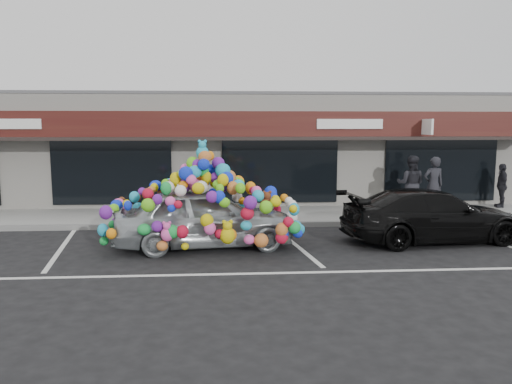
{
  "coord_description": "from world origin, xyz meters",
  "views": [
    {
      "loc": [
        0.9,
        -12.48,
        3.12
      ],
      "look_at": [
        1.85,
        1.4,
        1.24
      ],
      "focal_mm": 35.0,
      "sensor_mm": 36.0,
      "label": 1
    }
  ],
  "objects": [
    {
      "name": "pedestrian_c",
      "position": [
        11.0,
        4.76,
        0.94
      ],
      "size": [
        1.0,
        0.63,
        1.59
      ],
      "primitive_type": "imported",
      "rotation": [
        0.0,
        0.0,
        4.44
      ],
      "color": "#26242A",
      "rests_on": "sidewalk"
    },
    {
      "name": "parking_stripe_left",
      "position": [
        -3.2,
        0.2,
        0.0
      ],
      "size": [
        0.73,
        4.37,
        0.01
      ],
      "primitive_type": "cube",
      "rotation": [
        0.0,
        0.0,
        0.14
      ],
      "color": "silver",
      "rests_on": "ground"
    },
    {
      "name": "parking_stripe_right",
      "position": [
        8.2,
        0.2,
        0.0
      ],
      "size": [
        0.73,
        4.37,
        0.01
      ],
      "primitive_type": "cube",
      "rotation": [
        0.0,
        0.0,
        0.14
      ],
      "color": "silver",
      "rests_on": "ground"
    },
    {
      "name": "black_sedan",
      "position": [
        6.52,
        0.32,
        0.71
      ],
      "size": [
        2.51,
        5.07,
        1.42
      ],
      "primitive_type": "imported",
      "rotation": [
        0.0,
        0.0,
        1.68
      ],
      "color": "black",
      "rests_on": "ground"
    },
    {
      "name": "sidewalk",
      "position": [
        0.0,
        4.0,
        0.07
      ],
      "size": [
        26.0,
        3.0,
        0.15
      ],
      "primitive_type": "cube",
      "color": "gray",
      "rests_on": "ground"
    },
    {
      "name": "ground",
      "position": [
        0.0,
        0.0,
        0.0
      ],
      "size": [
        90.0,
        90.0,
        0.0
      ],
      "primitive_type": "plane",
      "color": "black",
      "rests_on": "ground"
    },
    {
      "name": "shop_building",
      "position": [
        0.0,
        8.44,
        2.16
      ],
      "size": [
        24.0,
        7.2,
        4.31
      ],
      "color": "white",
      "rests_on": "ground"
    },
    {
      "name": "pedestrian_a",
      "position": [
        7.99,
        3.71,
        1.11
      ],
      "size": [
        0.72,
        0.5,
        1.92
      ],
      "primitive_type": "imported",
      "rotation": [
        0.0,
        0.0,
        3.2
      ],
      "color": "black",
      "rests_on": "sidewalk"
    },
    {
      "name": "toy_car",
      "position": [
        0.44,
        0.09,
        0.96
      ],
      "size": [
        3.29,
        5.06,
        2.83
      ],
      "rotation": [
        0.0,
        0.0,
        1.69
      ],
      "color": "gray",
      "rests_on": "ground"
    },
    {
      "name": "lane_line",
      "position": [
        2.0,
        -2.3,
        0.0
      ],
      "size": [
        14.0,
        0.12,
        0.01
      ],
      "primitive_type": "cube",
      "color": "silver",
      "rests_on": "ground"
    },
    {
      "name": "kerb",
      "position": [
        0.0,
        2.5,
        0.07
      ],
      "size": [
        26.0,
        0.18,
        0.16
      ],
      "primitive_type": "cube",
      "color": "slate",
      "rests_on": "ground"
    },
    {
      "name": "pedestrian_b",
      "position": [
        7.33,
        4.0,
        1.12
      ],
      "size": [
        1.17,
        1.07,
        1.94
      ],
      "primitive_type": "imported",
      "rotation": [
        0.0,
        0.0,
        2.69
      ],
      "color": "black",
      "rests_on": "sidewalk"
    },
    {
      "name": "parking_stripe_mid",
      "position": [
        2.8,
        0.2,
        0.0
      ],
      "size": [
        0.73,
        4.37,
        0.01
      ],
      "primitive_type": "cube",
      "rotation": [
        0.0,
        0.0,
        0.14
      ],
      "color": "silver",
      "rests_on": "ground"
    }
  ]
}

